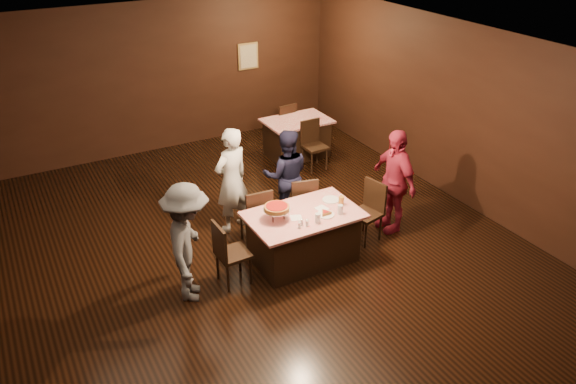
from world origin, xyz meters
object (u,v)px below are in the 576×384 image
at_px(glass_front_left, 318,218).
at_px(glass_front_right, 340,209).
at_px(diner_red_shirt, 394,181).
at_px(chair_far_left, 255,215).
at_px(plate_empty, 331,200).
at_px(pizza_stand, 277,208).
at_px(chair_far_right, 301,203).
at_px(back_table, 297,138).
at_px(diner_navy_hoodie, 286,176).
at_px(chair_end_left, 233,252).
at_px(glass_amber, 341,201).
at_px(diner_grey_knit, 188,243).
at_px(chair_back_near, 315,146).
at_px(chair_end_right, 366,213).
at_px(main_table, 303,237).
at_px(diner_white_jacket, 232,180).
at_px(chair_back_far, 283,124).

bearing_deg(glass_front_left, glass_front_right, 7.13).
bearing_deg(diner_red_shirt, chair_far_left, -104.88).
bearing_deg(glass_front_left, plate_empty, 41.99).
distance_m(pizza_stand, plate_empty, 0.97).
bearing_deg(chair_far_right, glass_front_right, 106.64).
height_order(back_table, pizza_stand, pizza_stand).
distance_m(back_table, diner_navy_hoodie, 2.54).
height_order(chair_far_right, chair_end_left, same).
bearing_deg(glass_amber, diner_grey_knit, 179.05).
height_order(chair_far_left, plate_empty, chair_far_left).
height_order(chair_back_near, diner_grey_knit, diner_grey_knit).
xyz_separation_m(chair_end_left, chair_end_right, (2.20, 0.00, 0.00)).
distance_m(main_table, diner_navy_hoodie, 1.28).
height_order(chair_end_left, glass_front_right, chair_end_left).
height_order(chair_far_right, diner_red_shirt, diner_red_shirt).
distance_m(chair_end_right, plate_empty, 0.65).
relative_size(main_table, plate_empty, 6.40).
height_order(chair_far_left, diner_navy_hoodie, diner_navy_hoodie).
height_order(pizza_stand, glass_front_left, pizza_stand).
bearing_deg(chair_end_right, chair_far_left, -129.10).
xyz_separation_m(plate_empty, glass_amber, (0.05, -0.20, 0.06)).
xyz_separation_m(glass_front_left, glass_amber, (0.55, 0.25, 0.00)).
bearing_deg(diner_grey_knit, chair_end_right, -64.78).
height_order(back_table, chair_far_right, chair_far_right).
distance_m(diner_white_jacket, diner_red_shirt, 2.51).
distance_m(back_table, glass_amber, 3.53).
relative_size(diner_navy_hoodie, glass_amber, 11.11).
bearing_deg(pizza_stand, chair_end_right, -1.91).
bearing_deg(pizza_stand, glass_amber, -5.71).
xyz_separation_m(chair_far_right, glass_front_right, (0.05, -1.00, 0.37)).
bearing_deg(pizza_stand, chair_far_left, 90.00).
distance_m(main_table, chair_back_far, 4.23).
bearing_deg(chair_far_right, chair_far_left, 13.77).
xyz_separation_m(chair_back_far, diner_red_shirt, (-0.08, -3.76, 0.37)).
height_order(chair_back_far, glass_front_right, chair_back_far).
bearing_deg(diner_white_jacket, glass_front_right, 104.57).
distance_m(chair_end_right, chair_back_far, 3.91).
distance_m(chair_far_left, diner_navy_hoodie, 0.91).
xyz_separation_m(chair_end_right, diner_white_jacket, (-1.63, 1.30, 0.38)).
height_order(chair_far_right, chair_end_right, same).
distance_m(main_table, diner_white_jacket, 1.48).
bearing_deg(chair_end_right, glass_amber, -96.82).
bearing_deg(plate_empty, chair_far_right, 104.04).
bearing_deg(chair_back_near, glass_amber, -115.02).
distance_m(main_table, chair_end_right, 1.10).
bearing_deg(diner_white_jacket, chair_far_left, 85.70).
height_order(main_table, chair_end_left, chair_end_left).
bearing_deg(diner_red_shirt, chair_back_near, -179.12).
bearing_deg(chair_end_right, diner_red_shirt, 86.69).
bearing_deg(pizza_stand, chair_end_left, -175.91).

